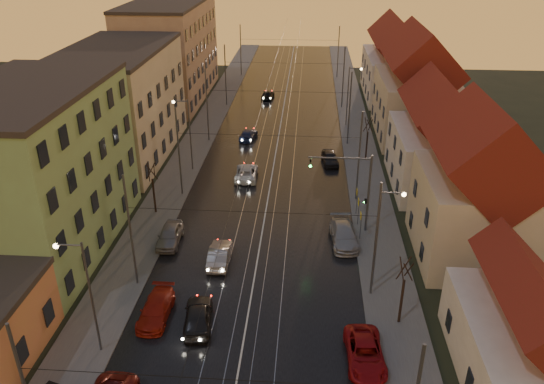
% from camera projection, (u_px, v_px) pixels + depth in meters
% --- Properties ---
extents(ground, '(160.00, 160.00, 0.00)m').
position_uv_depth(ground, '(236.00, 383.00, 30.92)').
color(ground, black).
rests_on(ground, ground).
extents(road, '(16.00, 120.00, 0.04)m').
position_uv_depth(road, '(278.00, 140.00, 66.65)').
color(road, black).
rests_on(road, ground).
extents(sidewalk_left, '(4.00, 120.00, 0.15)m').
position_uv_depth(sidewalk_left, '(200.00, 137.00, 67.26)').
color(sidewalk_left, '#4C4C4C').
rests_on(sidewalk_left, ground).
extents(sidewalk_right, '(4.00, 120.00, 0.15)m').
position_uv_depth(sidewalk_right, '(358.00, 141.00, 65.99)').
color(sidewalk_right, '#4C4C4C').
rests_on(sidewalk_right, ground).
extents(tram_rail_0, '(0.06, 120.00, 0.03)m').
position_uv_depth(tram_rail_0, '(261.00, 139.00, 66.78)').
color(tram_rail_0, gray).
rests_on(tram_rail_0, road).
extents(tram_rail_1, '(0.06, 120.00, 0.03)m').
position_uv_depth(tram_rail_1, '(272.00, 139.00, 66.69)').
color(tram_rail_1, gray).
rests_on(tram_rail_1, road).
extents(tram_rail_2, '(0.06, 120.00, 0.03)m').
position_uv_depth(tram_rail_2, '(284.00, 140.00, 66.59)').
color(tram_rail_2, gray).
rests_on(tram_rail_2, road).
extents(tram_rail_3, '(0.06, 120.00, 0.03)m').
position_uv_depth(tram_rail_3, '(295.00, 140.00, 66.50)').
color(tram_rail_3, gray).
rests_on(tram_rail_3, road).
extents(apartment_left_1, '(10.00, 18.00, 13.00)m').
position_uv_depth(apartment_left_1, '(37.00, 174.00, 41.66)').
color(apartment_left_1, '#70925C').
rests_on(apartment_left_1, ground).
extents(apartment_left_2, '(10.00, 20.00, 12.00)m').
position_uv_depth(apartment_left_2, '(120.00, 105.00, 59.75)').
color(apartment_left_2, tan).
rests_on(apartment_left_2, ground).
extents(apartment_left_3, '(10.00, 24.00, 14.00)m').
position_uv_depth(apartment_left_3, '(171.00, 52.00, 80.74)').
color(apartment_left_3, '#8D6E5B').
rests_on(apartment_left_3, ground).
extents(house_right_0, '(8.16, 10.20, 5.80)m').
position_uv_depth(house_right_0, '(534.00, 335.00, 30.33)').
color(house_right_0, beige).
rests_on(house_right_0, ground).
extents(house_right_1, '(8.67, 10.20, 10.80)m').
position_uv_depth(house_right_1, '(479.00, 194.00, 40.82)').
color(house_right_1, '#BFB493').
rests_on(house_right_1, ground).
extents(house_right_2, '(9.18, 12.24, 9.20)m').
position_uv_depth(house_right_2, '(441.00, 143.00, 52.79)').
color(house_right_2, beige).
rests_on(house_right_2, ground).
extents(house_right_3, '(9.18, 14.28, 11.50)m').
position_uv_depth(house_right_3, '(416.00, 91.00, 65.68)').
color(house_right_3, '#BFB493').
rests_on(house_right_3, ground).
extents(house_right_4, '(9.18, 16.32, 10.00)m').
position_uv_depth(house_right_4, '(396.00, 64.00, 82.10)').
color(house_right_4, beige).
rests_on(house_right_4, ground).
extents(catenary_pole_l_1, '(0.16, 0.16, 9.00)m').
position_uv_depth(catenary_pole_l_1, '(131.00, 233.00, 37.51)').
color(catenary_pole_l_1, '#595B60').
rests_on(catenary_pole_l_1, ground).
extents(catenary_pole_r_1, '(0.16, 0.16, 9.00)m').
position_uv_depth(catenary_pole_r_1, '(376.00, 242.00, 36.42)').
color(catenary_pole_r_1, '#595B60').
rests_on(catenary_pole_r_1, ground).
extents(catenary_pole_l_2, '(0.16, 0.16, 9.00)m').
position_uv_depth(catenary_pole_l_2, '(179.00, 153.00, 50.91)').
color(catenary_pole_l_2, '#595B60').
rests_on(catenary_pole_l_2, ground).
extents(catenary_pole_r_2, '(0.16, 0.16, 9.00)m').
position_uv_depth(catenary_pole_r_2, '(359.00, 158.00, 49.82)').
color(catenary_pole_r_2, '#595B60').
rests_on(catenary_pole_r_2, ground).
extents(catenary_pole_l_3, '(0.16, 0.16, 9.00)m').
position_uv_depth(catenary_pole_l_3, '(207.00, 106.00, 64.31)').
color(catenary_pole_l_3, '#595B60').
rests_on(catenary_pole_l_3, ground).
extents(catenary_pole_r_3, '(0.16, 0.16, 9.00)m').
position_uv_depth(catenary_pole_r_3, '(350.00, 109.00, 63.22)').
color(catenary_pole_r_3, '#595B60').
rests_on(catenary_pole_r_3, ground).
extents(catenary_pole_l_4, '(0.16, 0.16, 9.00)m').
position_uv_depth(catenary_pole_l_4, '(226.00, 76.00, 77.72)').
color(catenary_pole_l_4, '#595B60').
rests_on(catenary_pole_l_4, ground).
extents(catenary_pole_r_4, '(0.16, 0.16, 9.00)m').
position_uv_depth(catenary_pole_r_4, '(343.00, 78.00, 76.62)').
color(catenary_pole_r_4, '#595B60').
rests_on(catenary_pole_r_4, ground).
extents(catenary_pole_l_5, '(0.16, 0.16, 9.00)m').
position_uv_depth(catenary_pole_l_5, '(241.00, 51.00, 93.80)').
color(catenary_pole_l_5, '#595B60').
rests_on(catenary_pole_l_5, ground).
extents(catenary_pole_r_5, '(0.16, 0.16, 9.00)m').
position_uv_depth(catenary_pole_r_5, '(338.00, 52.00, 92.70)').
color(catenary_pole_r_5, '#595B60').
rests_on(catenary_pole_r_5, ground).
extents(street_lamp_0, '(1.75, 0.32, 8.00)m').
position_uv_depth(street_lamp_0, '(85.00, 287.00, 31.12)').
color(street_lamp_0, '#595B60').
rests_on(street_lamp_0, ground).
extents(street_lamp_1, '(1.75, 0.32, 8.00)m').
position_uv_depth(street_lamp_1, '(382.00, 230.00, 37.11)').
color(street_lamp_1, '#595B60').
rests_on(street_lamp_1, ground).
extents(street_lamp_2, '(1.75, 0.32, 8.00)m').
position_uv_depth(street_lamp_2, '(187.00, 128.00, 56.13)').
color(street_lamp_2, '#595B60').
rests_on(street_lamp_2, ground).
extents(street_lamp_3, '(1.75, 0.32, 8.00)m').
position_uv_depth(street_lamp_3, '(350.00, 90.00, 69.27)').
color(street_lamp_3, '#595B60').
rests_on(street_lamp_3, ground).
extents(traffic_light_mast, '(5.30, 0.32, 7.20)m').
position_uv_depth(traffic_light_mast, '(357.00, 184.00, 44.45)').
color(traffic_light_mast, '#595B60').
rests_on(traffic_light_mast, ground).
extents(bare_tree_0, '(1.09, 1.09, 5.11)m').
position_uv_depth(bare_tree_0, '(153.00, 189.00, 48.34)').
color(bare_tree_0, black).
rests_on(bare_tree_0, ground).
extents(bare_tree_1, '(1.09, 1.09, 5.11)m').
position_uv_depth(bare_tree_1, '(403.00, 293.00, 34.53)').
color(bare_tree_1, black).
rests_on(bare_tree_1, ground).
extents(bare_tree_2, '(1.09, 1.09, 5.11)m').
position_uv_depth(bare_tree_2, '(367.00, 140.00, 59.53)').
color(bare_tree_2, black).
rests_on(bare_tree_2, ground).
extents(driving_car_0, '(2.36, 4.69, 1.53)m').
position_uv_depth(driving_car_0, '(198.00, 316.00, 35.15)').
color(driving_car_0, black).
rests_on(driving_car_0, ground).
extents(driving_car_1, '(1.64, 4.44, 1.45)m').
position_uv_depth(driving_car_1, '(220.00, 254.00, 41.85)').
color(driving_car_1, gray).
rests_on(driving_car_1, ground).
extents(driving_car_2, '(2.38, 4.94, 1.36)m').
position_uv_depth(driving_car_2, '(246.00, 172.00, 56.08)').
color(driving_car_2, '#BEBEBE').
rests_on(driving_car_2, ground).
extents(driving_car_3, '(2.23, 4.45, 1.24)m').
position_uv_depth(driving_car_3, '(248.00, 135.00, 66.56)').
color(driving_car_3, '#1A264E').
rests_on(driving_car_3, ground).
extents(driving_car_4, '(2.05, 4.17, 1.37)m').
position_uv_depth(driving_car_4, '(268.00, 94.00, 82.57)').
color(driving_car_4, black).
rests_on(driving_car_4, ground).
extents(parked_left_2, '(1.88, 4.61, 1.34)m').
position_uv_depth(parked_left_2, '(156.00, 309.00, 35.90)').
color(parked_left_2, maroon).
rests_on(parked_left_2, ground).
extents(parked_left_3, '(1.91, 4.45, 1.50)m').
position_uv_depth(parked_left_3, '(170.00, 235.00, 44.47)').
color(parked_left_3, gray).
rests_on(parked_left_3, ground).
extents(parked_right_0, '(2.47, 4.96, 1.35)m').
position_uv_depth(parked_right_0, '(365.00, 353.00, 32.17)').
color(parked_right_0, maroon).
rests_on(parked_right_0, ground).
extents(parked_right_1, '(2.55, 5.36, 1.51)m').
position_uv_depth(parked_right_1, '(344.00, 235.00, 44.49)').
color(parked_right_1, '#9FA0A5').
rests_on(parked_right_1, ground).
extents(parked_right_2, '(2.13, 4.31, 1.41)m').
position_uv_depth(parked_right_2, '(330.00, 158.00, 59.51)').
color(parked_right_2, black).
rests_on(parked_right_2, ground).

